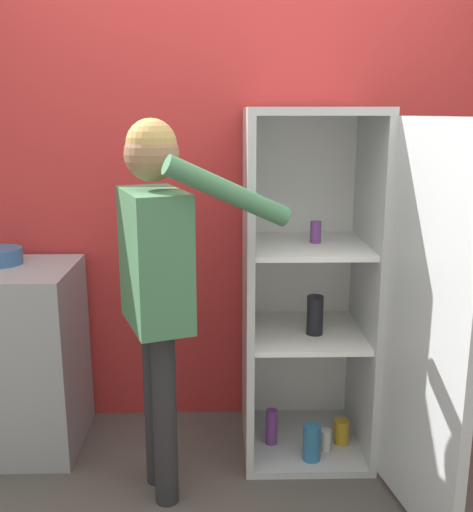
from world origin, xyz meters
TOP-DOWN VIEW (x-y plane):
  - wall_back at (0.00, 0.98)m, footprint 7.00×0.06m
  - refrigerator at (0.44, 0.53)m, footprint 0.76×1.22m
  - person at (-0.32, 0.24)m, footprint 0.73×0.50m
  - counter at (-1.13, 0.65)m, footprint 0.71×0.56m
  - bowl at (-1.14, 0.73)m, footprint 0.21×0.21m

SIDE VIEW (x-z plane):
  - counter at x=-1.13m, z-range 0.00..0.93m
  - refrigerator at x=0.44m, z-range -0.01..1.66m
  - bowl at x=-1.14m, z-range 0.93..1.01m
  - person at x=-0.32m, z-range 0.23..1.87m
  - wall_back at x=0.00m, z-range 0.00..2.55m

